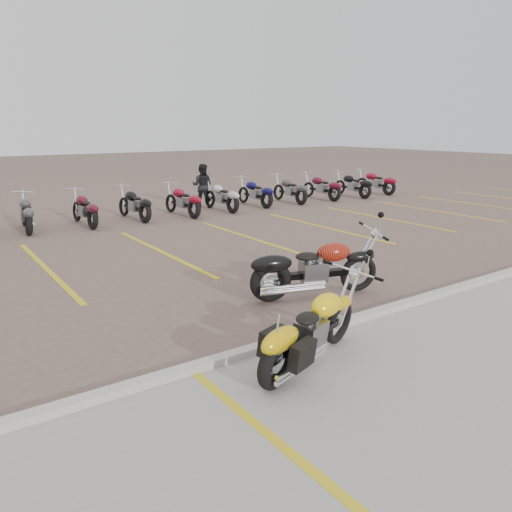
{
  "coord_description": "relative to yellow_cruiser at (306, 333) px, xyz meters",
  "views": [
    {
      "loc": [
        -4.91,
        -7.15,
        3.03
      ],
      "look_at": [
        0.06,
        -0.01,
        0.75
      ],
      "focal_mm": 35.0,
      "sensor_mm": 36.0,
      "label": 1
    }
  ],
  "objects": [
    {
      "name": "flame_cruiser",
      "position": [
        1.83,
        2.0,
        0.05
      ],
      "size": [
        2.38,
        0.9,
        1.01
      ],
      "rotation": [
        0.12,
        0.0,
        -0.31
      ],
      "color": "black",
      "rests_on": "ground"
    },
    {
      "name": "ground",
      "position": [
        1.0,
        2.65,
        -0.45
      ],
      "size": [
        100.0,
        100.0,
        0.0
      ],
      "primitive_type": "plane",
      "color": "#6D564E",
      "rests_on": "ground"
    },
    {
      "name": "curb",
      "position": [
        1.0,
        0.65,
        -0.39
      ],
      "size": [
        60.0,
        0.18,
        0.12
      ],
      "primitive_type": "cube",
      "color": "#ADAAA3",
      "rests_on": "ground"
    },
    {
      "name": "parking_stripes",
      "position": [
        1.0,
        6.65,
        -0.45
      ],
      "size": [
        38.0,
        5.5,
        0.01
      ],
      "primitive_type": null,
      "color": "gold",
      "rests_on": "ground"
    },
    {
      "name": "bg_bike_row",
      "position": [
        2.91,
        11.11,
        0.1
      ],
      "size": [
        22.11,
        2.01,
        1.1
      ],
      "color": "black",
      "rests_on": "ground"
    },
    {
      "name": "apron_stripe",
      "position": [
        -1.3,
        -1.85,
        -0.44
      ],
      "size": [
        0.12,
        5.0,
        0.0
      ],
      "primitive_type": "cube",
      "color": "gold",
      "rests_on": "concrete_apron"
    },
    {
      "name": "yellow_cruiser",
      "position": [
        0.0,
        0.0,
        0.0
      ],
      "size": [
        2.14,
        0.84,
        0.91
      ],
      "rotation": [
        0.13,
        0.0,
        0.32
      ],
      "color": "black",
      "rests_on": "ground"
    },
    {
      "name": "concrete_apron",
      "position": [
        1.0,
        -1.85,
        -0.45
      ],
      "size": [
        60.0,
        5.0,
        0.01
      ],
      "primitive_type": "cube",
      "color": "#9E9B93",
      "rests_on": "ground"
    },
    {
      "name": "person_b",
      "position": [
        5.26,
        12.25,
        0.37
      ],
      "size": [
        1.0,
        1.0,
        1.64
      ],
      "primitive_type": "imported",
      "rotation": [
        0.0,
        0.0,
        2.37
      ],
      "color": "black",
      "rests_on": "ground"
    }
  ]
}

